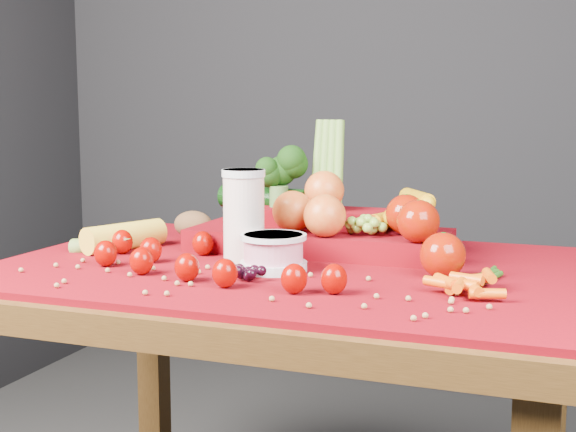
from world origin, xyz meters
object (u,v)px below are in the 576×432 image
(milk_glass, at_px, (244,213))
(produce_mound, at_px, (331,222))
(table, at_px, (284,319))
(yogurt_bowl, at_px, (273,251))

(milk_glass, relative_size, produce_mound, 0.30)
(table, xyz_separation_m, yogurt_bowl, (0.00, -0.07, 0.14))
(table, height_order, produce_mound, produce_mound)
(table, distance_m, yogurt_bowl, 0.16)
(milk_glass, distance_m, produce_mound, 0.21)
(milk_glass, bearing_deg, yogurt_bowl, -33.36)
(milk_glass, bearing_deg, produce_mound, 53.68)
(table, distance_m, milk_glass, 0.22)
(produce_mound, bearing_deg, table, -106.50)
(yogurt_bowl, bearing_deg, produce_mound, 79.49)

